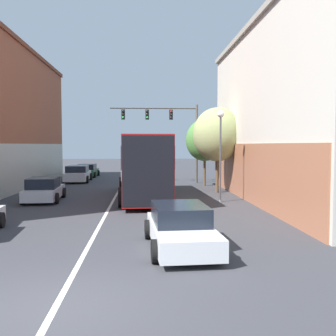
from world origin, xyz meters
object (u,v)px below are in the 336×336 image
Objects in this scene: parked_car_left_mid at (78,174)px; traffic_signal_gantry at (168,125)px; parked_car_left_far at (87,171)px; bus at (143,164)px; street_lamp at (220,141)px; hatchback_foreground at (181,228)px; street_tree_near at (217,135)px; parked_car_left_near at (44,190)px; street_tree_far at (205,140)px.

parked_car_left_mid is 8.75m from traffic_signal_gantry.
bus is at bearing -159.07° from parked_car_left_far.
hatchback_foreground is at bearing -108.02° from street_lamp.
parked_car_left_far is 0.79× the size of street_lamp.
traffic_signal_gantry reaches higher than street_tree_near.
street_lamp is at bearing -78.70° from traffic_signal_gantry.
parked_car_left_mid is 5.19m from parked_car_left_far.
parked_car_left_near is 1.06× the size of parked_car_left_far.
parked_car_left_mid is (-6.69, 21.80, 0.04)m from hatchback_foreground.
hatchback_foreground is 14.46m from street_tree_near.
bus is 4.76m from street_lamp.
parked_car_left_mid reaches higher than parked_car_left_near.
street_tree_far reaches higher than parked_car_left_mid.
hatchback_foreground is at bearing -105.11° from street_tree_near.
street_tree_near reaches higher than parked_car_left_far.
parked_car_left_mid is (-0.02, 11.36, 0.04)m from parked_car_left_near.
bus is at bearing -154.23° from parked_car_left_mid.
street_lamp is at bearing -98.37° from street_tree_near.
parked_car_left_mid is 11.31m from street_tree_far.
street_tree_far is (2.62, -2.40, -1.25)m from traffic_signal_gantry.
parked_car_left_mid reaches higher than hatchback_foreground.
bus is at bearing 157.08° from street_lamp.
bus is 1.46× the size of traffic_signal_gantry.
parked_car_left_mid is at bearing 24.60° from bus.
street_tree_near is (2.78, -6.59, -0.94)m from traffic_signal_gantry.
bus is 1.88× the size of street_tree_near.
traffic_signal_gantry is (7.59, -1.59, 4.06)m from parked_car_left_mid.
street_tree_near is (10.35, 3.18, 3.17)m from parked_car_left_near.
parked_car_left_near is at bearing 29.18° from hatchback_foreground.
bus is 8.25m from street_tree_far.
street_lamp is (9.75, -12.41, 2.68)m from parked_car_left_mid.
street_tree_near is at bearing -140.50° from parked_car_left_far.
parked_car_left_near is at bearing 94.71° from bus.
street_tree_far reaches higher than street_lamp.
bus is 2.09× the size of street_lamp.
bus is 16.79m from parked_car_left_far.
street_lamp is 8.43m from street_tree_far.
parked_car_left_near is at bearing -162.90° from street_tree_near.
parked_car_left_far is at bearing 137.80° from street_tree_far.
bus reaches higher than hatchback_foreground.
hatchback_foreground is 10.24m from street_lamp.
hatchback_foreground is 0.63× the size of traffic_signal_gantry.
bus is at bearing -125.16° from street_tree_far.
hatchback_foreground is at bearing -150.33° from parked_car_left_near.
street_tree_far is (10.12, -9.18, 2.88)m from parked_car_left_far.
parked_car_left_near is (-5.51, -0.74, -1.41)m from bus.
street_tree_near is (3.68, 13.62, 3.16)m from hatchback_foreground.
hatchback_foreground is 22.80m from parked_car_left_mid.
bus is 9.65m from traffic_signal_gantry.
bus is at bearing -102.80° from traffic_signal_gantry.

